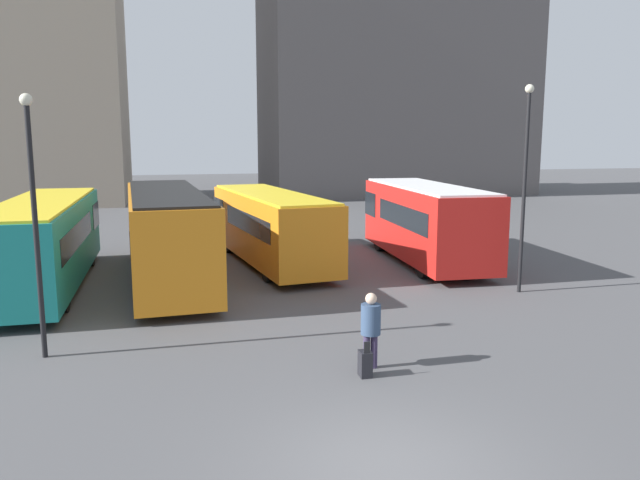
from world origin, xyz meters
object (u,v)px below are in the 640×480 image
object	(u,v)px
bus_2	(270,225)
lamp_post_1	(34,207)
bus_1	(167,232)
suitcase	(365,364)
bus_0	(43,240)
lamp_post_0	(525,175)
bus_3	(425,221)
traveler	(371,324)

from	to	relation	value
bus_2	lamp_post_1	world-z (taller)	lamp_post_1
bus_1	suitcase	world-z (taller)	bus_1
bus_1	bus_2	size ratio (longest dim) A/B	1.11
suitcase	bus_0	bearing A→B (deg)	39.54
bus_1	lamp_post_1	size ratio (longest dim) A/B	1.88
bus_1	bus_2	distance (m)	4.58
bus_2	lamp_post_0	xyz separation A→B (m)	(7.18, -6.78, 2.31)
bus_2	bus_3	world-z (taller)	bus_3
lamp_post_1	bus_0	bearing A→B (deg)	98.90
bus_0	bus_2	world-z (taller)	bus_0
bus_2	bus_3	bearing A→B (deg)	-108.13
bus_2	lamp_post_1	xyz separation A→B (m)	(-6.99, -9.60, 1.95)
bus_2	lamp_post_1	size ratio (longest dim) A/B	1.69
suitcase	lamp_post_1	bearing A→B (deg)	68.47
bus_0	bus_3	bearing A→B (deg)	-85.86
bus_1	lamp_post_0	xyz separation A→B (m)	(11.25, -4.71, 2.13)
bus_0	bus_1	xyz separation A→B (m)	(4.08, 0.07, 0.13)
bus_0	suitcase	size ratio (longest dim) A/B	13.61
bus_1	lamp_post_0	distance (m)	12.38
bus_0	bus_1	distance (m)	4.08
bus_1	suitcase	distance (m)	11.31
bus_3	bus_1	bearing A→B (deg)	98.11
bus_2	lamp_post_0	size ratio (longest dim) A/B	1.52
bus_0	bus_2	xyz separation A→B (m)	(8.15, 2.15, -0.06)
bus_0	bus_3	size ratio (longest dim) A/B	1.19
bus_3	suitcase	distance (m)	13.07
lamp_post_1	bus_2	bearing A→B (deg)	53.94
lamp_post_0	lamp_post_1	bearing A→B (deg)	-168.77
bus_0	lamp_post_1	bearing A→B (deg)	-170.65
traveler	suitcase	size ratio (longest dim) A/B	2.11
suitcase	lamp_post_0	bearing A→B (deg)	-49.64
bus_2	suitcase	xyz separation A→B (m)	(-0.12, -12.57, -1.28)
bus_0	bus_2	distance (m)	8.43
bus_3	lamp_post_0	size ratio (longest dim) A/B	1.38
bus_0	lamp_post_0	size ratio (longest dim) A/B	1.64
bus_1	bus_2	xyz separation A→B (m)	(4.07, 2.08, -0.19)
bus_0	lamp_post_0	bearing A→B (deg)	-106.37
traveler	bus_3	bearing A→B (deg)	-27.13
bus_2	traveler	xyz separation A→B (m)	(0.15, -12.13, -0.55)
bus_2	traveler	distance (m)	12.14
traveler	suitcase	distance (m)	0.90
bus_1	lamp_post_1	xyz separation A→B (m)	(-2.91, -7.52, 1.76)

